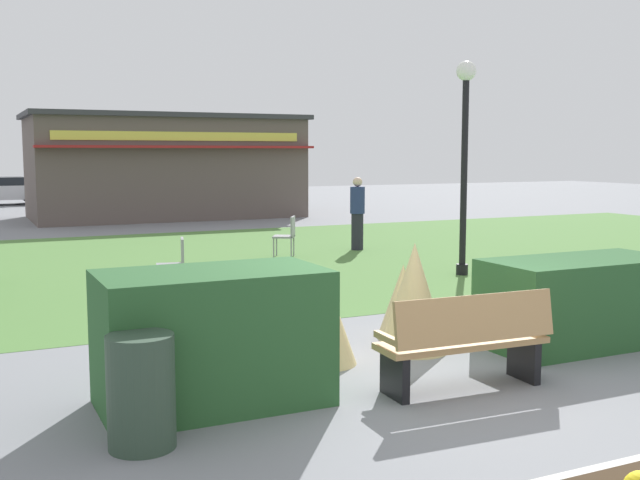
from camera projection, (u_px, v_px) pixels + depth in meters
ground_plane at (424, 387)px, 7.37m from camera, size 80.00×80.00×0.00m
lawn_patch at (178, 264)px, 15.53m from camera, size 36.00×12.00×0.01m
park_bench at (466, 341)px, 7.22m from camera, size 1.72×0.60×0.95m
hedge_left at (213, 338)px, 6.82m from camera, size 2.00×1.10×1.22m
hedge_right at (580, 302)px, 8.96m from camera, size 2.33×1.10×1.02m
ornamental_grass_behind_left at (414, 297)px, 8.65m from camera, size 0.80×0.80×1.25m
ornamental_grass_behind_right at (409, 305)px, 8.73m from camera, size 0.56×0.56×1.04m
ornamental_grass_behind_center at (403, 301)px, 9.27m from camera, size 0.63×0.63×0.91m
ornamental_grass_behind_far at (324, 318)px, 8.14m from camera, size 0.70×0.70×1.00m
lamppost_mid at (465, 141)px, 13.85m from camera, size 0.36×0.36×3.90m
trash_bin at (141, 392)px, 5.82m from camera, size 0.52×0.52×0.89m
food_kiosk at (165, 166)px, 26.57m from camera, size 9.23×5.00×3.54m
cafe_chair_center at (288, 233)px, 16.42m from camera, size 0.61×0.61×0.89m
cafe_chair_north at (176, 261)px, 12.24m from camera, size 0.53×0.53×0.89m
person_strolling at (357, 213)px, 17.64m from camera, size 0.34×0.34×1.69m
parked_car_center_slot at (116, 188)px, 34.91m from camera, size 4.21×2.08×1.20m
parked_car_east_slot at (220, 186)px, 37.03m from camera, size 4.23×2.12×1.20m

